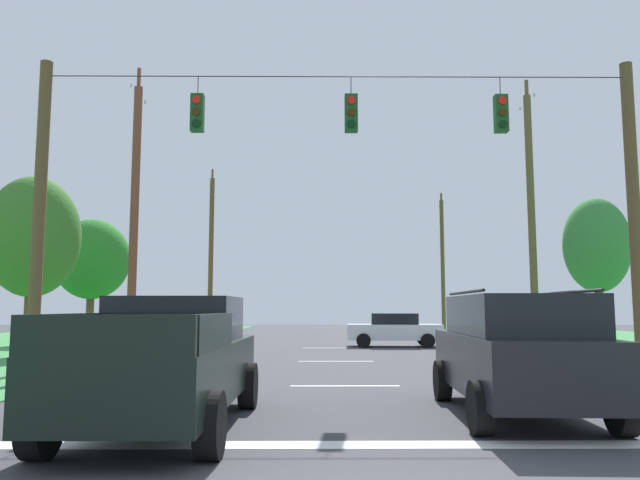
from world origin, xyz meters
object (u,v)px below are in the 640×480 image
(utility_pole_far_right, at_px, (443,264))
(tree_roadside_right, at_px, (92,259))
(utility_pole_mid_right, at_px, (532,217))
(utility_pole_far_left, at_px, (211,252))
(distant_car_crossing_white, at_px, (394,329))
(suv_black, at_px, (517,351))
(utility_pole_mid_left, at_px, (134,214))
(tree_roadside_far_right, at_px, (33,237))
(overhead_signal_span, at_px, (339,202))
(tree_roadside_left, at_px, (597,246))
(pickup_truck, at_px, (168,362))

(utility_pole_far_right, distance_m, tree_roadside_right, 22.68)
(utility_pole_mid_right, distance_m, utility_pole_far_left, 23.10)
(distant_car_crossing_white, bearing_deg, suv_black, -90.88)
(suv_black, xyz_separation_m, utility_pole_far_right, (5.39, 31.45, 3.71))
(utility_pole_mid_left, height_order, tree_roadside_far_right, utility_pole_mid_left)
(overhead_signal_span, distance_m, tree_roadside_left, 14.59)
(pickup_truck, height_order, tree_roadside_left, tree_roadside_left)
(tree_roadside_left, bearing_deg, distant_car_crossing_white, 154.03)
(utility_pole_mid_right, bearing_deg, overhead_signal_span, -130.58)
(utility_pole_mid_left, relative_size, tree_roadside_left, 1.80)
(utility_pole_mid_left, bearing_deg, utility_pole_mid_right, 3.24)
(tree_roadside_right, relative_size, tree_roadside_far_right, 0.96)
(pickup_truck, bearing_deg, utility_pole_mid_left, 108.86)
(utility_pole_mid_right, height_order, tree_roadside_far_right, utility_pole_mid_right)
(distant_car_crossing_white, xyz_separation_m, tree_roadside_left, (7.78, -3.79, 3.48))
(suv_black, bearing_deg, utility_pole_far_right, 80.28)
(pickup_truck, distance_m, tree_roadside_left, 20.68)
(overhead_signal_span, bearing_deg, utility_pole_mid_right, 49.42)
(distant_car_crossing_white, height_order, tree_roadside_left, tree_roadside_left)
(overhead_signal_span, bearing_deg, distant_car_crossing_white, 77.35)
(suv_black, distance_m, tree_roadside_right, 26.65)
(utility_pole_far_left, bearing_deg, utility_pole_mid_left, -89.76)
(pickup_truck, height_order, tree_roadside_right, tree_roadside_right)
(distant_car_crossing_white, bearing_deg, overhead_signal_span, -102.65)
(tree_roadside_right, height_order, tree_roadside_left, tree_roadside_right)
(utility_pole_far_right, bearing_deg, utility_pole_mid_left, -130.55)
(utility_pole_far_left, xyz_separation_m, tree_roadside_right, (-4.67, -9.09, -1.25))
(suv_black, relative_size, tree_roadside_right, 0.76)
(pickup_truck, xyz_separation_m, utility_pole_far_left, (-4.86, 31.78, 4.58))
(utility_pole_far_right, bearing_deg, tree_roadside_right, -154.61)
(pickup_truck, bearing_deg, distant_car_crossing_white, 72.89)
(utility_pole_mid_right, xyz_separation_m, utility_pole_far_left, (-15.78, 16.88, 0.15))
(tree_roadside_right, bearing_deg, tree_roadside_left, -17.92)
(distant_car_crossing_white, height_order, tree_roadside_far_right, tree_roadside_far_right)
(pickup_truck, distance_m, utility_pole_far_left, 32.47)
(suv_black, bearing_deg, utility_pole_mid_right, 69.01)
(pickup_truck, height_order, distant_car_crossing_white, pickup_truck)
(utility_pole_far_right, relative_size, utility_pole_mid_left, 0.86)
(suv_black, relative_size, utility_pole_mid_left, 0.43)
(utility_pole_far_right, relative_size, tree_roadside_far_right, 1.44)
(utility_pole_far_left, bearing_deg, tree_roadside_right, -117.19)
(utility_pole_far_right, height_order, tree_roadside_right, utility_pole_far_right)
(tree_roadside_far_right, bearing_deg, utility_pole_mid_left, 7.88)
(utility_pole_mid_right, height_order, utility_pole_mid_left, utility_pole_mid_left)
(pickup_truck, xyz_separation_m, tree_roadside_far_right, (-8.41, 13.51, 3.45))
(tree_roadside_left, bearing_deg, utility_pole_mid_right, -173.67)
(utility_pole_far_left, bearing_deg, tree_roadside_left, -41.88)
(distant_car_crossing_white, relative_size, utility_pole_far_left, 0.39)
(overhead_signal_span, bearing_deg, pickup_truck, -117.30)
(pickup_truck, relative_size, utility_pole_mid_right, 0.49)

